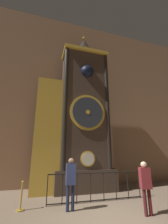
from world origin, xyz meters
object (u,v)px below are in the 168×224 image
at_px(visitor_near, 71,178).
at_px(visitor_far, 145,182).
at_px(stanchion_post, 21,201).
at_px(clock_tower, 77,116).

bearing_deg(visitor_near, visitor_far, -22.07).
bearing_deg(stanchion_post, clock_tower, 40.52).
xyz_separation_m(visitor_near, stanchion_post, (-1.65, 0.55, -0.74)).
relative_size(visitor_far, stanchion_post, 1.71).
xyz_separation_m(clock_tower, visitor_near, (-0.86, -2.70, -3.05)).
relative_size(clock_tower, visitor_far, 6.07).
bearing_deg(visitor_near, stanchion_post, 164.75).
bearing_deg(stanchion_post, visitor_far, -22.59).
distance_m(clock_tower, visitor_near, 4.17).
relative_size(visitor_near, stanchion_post, 1.82).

